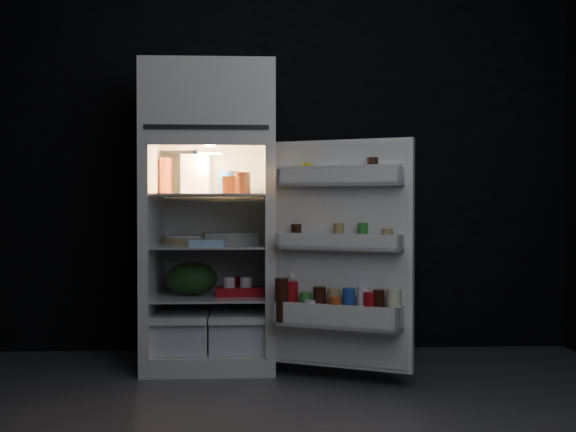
{
  "coord_description": "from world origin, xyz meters",
  "views": [
    {
      "loc": [
        -0.08,
        -2.77,
        0.97
      ],
      "look_at": [
        0.09,
        1.0,
        0.9
      ],
      "focal_mm": 42.0,
      "sensor_mm": 36.0,
      "label": 1
    }
  ],
  "objects": [
    {
      "name": "wall_back",
      "position": [
        0.0,
        1.7,
        1.35
      ],
      "size": [
        4.0,
        0.0,
        2.7
      ],
      "primitive_type": "cube",
      "color": "black",
      "rests_on": "ground"
    },
    {
      "name": "refrigerator",
      "position": [
        -0.36,
        1.32,
        0.96
      ],
      "size": [
        0.76,
        0.71,
        1.78
      ],
      "color": "white",
      "rests_on": "ground"
    },
    {
      "name": "fridge_door",
      "position": [
        0.37,
        0.79,
        0.68
      ],
      "size": [
        0.73,
        0.47,
        1.22
      ],
      "color": "white",
      "rests_on": "ground"
    },
    {
      "name": "milk_jug",
      "position": [
        -0.45,
        1.37,
        1.15
      ],
      "size": [
        0.17,
        0.17,
        0.24
      ],
      "primitive_type": "cube",
      "rotation": [
        0.0,
        0.0,
        -0.05
      ],
      "color": "white",
      "rests_on": "refrigerator"
    },
    {
      "name": "mayo_jar",
      "position": [
        -0.26,
        1.34,
        1.1
      ],
      "size": [
        0.15,
        0.15,
        0.14
      ],
      "primitive_type": "cylinder",
      "rotation": [
        0.0,
        0.0,
        -0.3
      ],
      "color": "#1E48A6",
      "rests_on": "refrigerator"
    },
    {
      "name": "jam_jar",
      "position": [
        -0.17,
        1.25,
        1.09
      ],
      "size": [
        0.13,
        0.13,
        0.13
      ],
      "primitive_type": "cylinder",
      "rotation": [
        0.0,
        0.0,
        0.37
      ],
      "color": "black",
      "rests_on": "refrigerator"
    },
    {
      "name": "amber_bottle",
      "position": [
        -0.63,
        1.34,
        1.14
      ],
      "size": [
        0.09,
        0.09,
        0.22
      ],
      "primitive_type": "cylinder",
      "rotation": [
        0.0,
        0.0,
        -0.14
      ],
      "color": "#BB4A1D",
      "rests_on": "refrigerator"
    },
    {
      "name": "small_carton",
      "position": [
        -0.24,
        1.13,
        1.08
      ],
      "size": [
        0.08,
        0.06,
        0.1
      ],
      "primitive_type": "cube",
      "rotation": [
        0.0,
        0.0,
        -0.01
      ],
      "color": "#C44C17",
      "rests_on": "refrigerator"
    },
    {
      "name": "egg_carton",
      "position": [
        -0.24,
        1.26,
        0.76
      ],
      "size": [
        0.34,
        0.17,
        0.07
      ],
      "primitive_type": "cube",
      "rotation": [
        0.0,
        0.0,
        0.16
      ],
      "color": "gray",
      "rests_on": "refrigerator"
    },
    {
      "name": "pie",
      "position": [
        -0.49,
        1.38,
        0.75
      ],
      "size": [
        0.36,
        0.36,
        0.04
      ],
      "primitive_type": "cylinder",
      "rotation": [
        0.0,
        0.0,
        0.09
      ],
      "color": "tan",
      "rests_on": "refrigerator"
    },
    {
      "name": "flat_package",
      "position": [
        -0.36,
        1.06,
        0.75
      ],
      "size": [
        0.2,
        0.11,
        0.04
      ],
      "primitive_type": "cube",
      "rotation": [
        0.0,
        0.0,
        -0.05
      ],
      "color": "#99CCEC",
      "rests_on": "refrigerator"
    },
    {
      "name": "wrapped_pkg",
      "position": [
        -0.2,
        1.44,
        0.75
      ],
      "size": [
        0.13,
        0.12,
        0.05
      ],
      "primitive_type": "cube",
      "rotation": [
        0.0,
        0.0,
        -0.22
      ],
      "color": "#EBE9C0",
      "rests_on": "refrigerator"
    },
    {
      "name": "produce_bag",
      "position": [
        -0.47,
        1.25,
        0.52
      ],
      "size": [
        0.37,
        0.34,
        0.2
      ],
      "primitive_type": "ellipsoid",
      "rotation": [
        0.0,
        0.0,
        -0.31
      ],
      "color": "#193815",
      "rests_on": "refrigerator"
    },
    {
      "name": "yogurt_tray",
      "position": [
        -0.19,
        1.2,
        0.45
      ],
      "size": [
        0.29,
        0.17,
        0.05
      ],
      "primitive_type": "cube",
      "rotation": [
        0.0,
        0.0,
        0.08
      ],
      "color": "#AB0E16",
      "rests_on": "refrigerator"
    },
    {
      "name": "small_can_red",
      "position": [
        -0.22,
        1.4,
        0.47
      ],
      "size": [
        0.07,
        0.07,
        0.09
      ],
      "primitive_type": "cylinder",
      "rotation": [
        0.0,
        0.0,
        0.02
      ],
      "color": "#AB0E16",
      "rests_on": "refrigerator"
    },
    {
      "name": "small_can_silver",
      "position": [
        -0.16,
        1.43,
        0.47
      ],
      "size": [
        0.09,
        0.09,
        0.09
      ],
      "primitive_type": "cylinder",
      "rotation": [
        0.0,
        0.0,
        -0.36
      ],
      "color": "silver",
      "rests_on": "refrigerator"
    }
  ]
}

